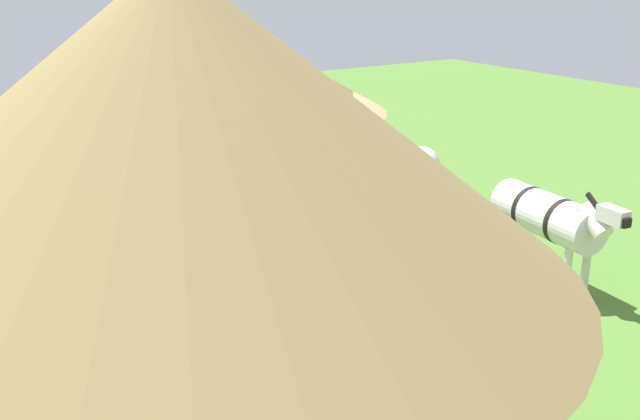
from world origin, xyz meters
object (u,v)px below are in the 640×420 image
Objects in this scene: zebra_nearest_camera at (550,218)px; patio_chair_west_end at (281,203)px; thatched_hut at (185,231)px; patio_dining_table at (241,216)px; guest_beside_umbrella at (254,161)px; shade_umbrella at (235,70)px; zebra_by_umbrella at (413,177)px; patio_chair_east_end at (186,246)px.

patio_chair_west_end is at bearing -54.90° from zebra_nearest_camera.
patio_dining_table is at bearing -31.03° from thatched_hut.
guest_beside_umbrella is at bearing -35.07° from patio_dining_table.
zebra_nearest_camera reaches higher than patio_dining_table.
shade_umbrella is 3.12× the size of patio_dining_table.
patio_chair_west_end is at bearing -130.00° from guest_beside_umbrella.
guest_beside_umbrella is 0.73× the size of zebra_nearest_camera.
zebra_by_umbrella is (3.96, -5.57, -1.41)m from thatched_hut.
guest_beside_umbrella is (0.91, -0.01, 0.52)m from patio_chair_west_end.
thatched_hut is at bearing -161.19° from guest_beside_umbrella.
thatched_hut is 6.69× the size of patio_chair_west_end.
shade_umbrella is 2.52m from guest_beside_umbrella.
zebra_nearest_camera is at bearing 145.62° from zebra_by_umbrella.
zebra_by_umbrella is (-0.65, -2.80, -1.85)m from shade_umbrella.
thatched_hut is 2.56× the size of zebra_nearest_camera.
zebra_nearest_camera is at bearing -136.64° from shade_umbrella.
thatched_hut is 5.40m from shade_umbrella.
guest_beside_umbrella is (1.88, -2.09, 0.52)m from patio_chair_east_end.
zebra_nearest_camera is at bearing -76.61° from thatched_hut.
thatched_hut reaches higher than shade_umbrella.
patio_dining_table is (0.00, 0.00, -2.18)m from shade_umbrella.
shade_umbrella reaches higher than patio_dining_table.
thatched_hut reaches higher than patio_chair_east_end.
patio_chair_west_end is (5.17, -3.79, -1.86)m from thatched_hut.
zebra_nearest_camera is 1.32× the size of zebra_by_umbrella.
guest_beside_umbrella is at bearing 110.38° from patio_chair_east_end.
patio_chair_west_end is (0.97, -2.08, 0.00)m from patio_chair_east_end.
guest_beside_umbrella is at bearing -29.50° from patio_chair_west_end.
zebra_nearest_camera is at bearing -136.64° from patio_dining_table.
zebra_nearest_camera is at bearing 179.71° from patio_chair_west_end.
guest_beside_umbrella reaches higher than patio_dining_table.
patio_chair_east_end is at bearing 46.57° from zebra_by_umbrella.
shade_umbrella is at bearing -164.23° from guest_beside_umbrella.
patio_chair_west_end is at bearing -61.35° from patio_dining_table.
patio_chair_east_end is 2.30m from patio_chair_west_end.
patio_chair_west_end is (0.55, -1.01, -0.12)m from patio_dining_table.
patio_chair_west_end is 0.51× the size of zebra_by_umbrella.
shade_umbrella reaches higher than patio_chair_west_end.
thatched_hut is at bearing 148.97° from patio_dining_table.
thatched_hut is 6.15m from zebra_nearest_camera.
zebra_by_umbrella is (-2.11, -1.77, -0.06)m from guest_beside_umbrella.
thatched_hut is at bearing 85.41° from zebra_by_umbrella.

